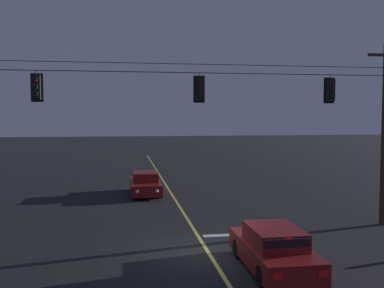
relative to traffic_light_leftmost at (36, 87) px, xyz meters
The scene contains 9 objects.
ground_plane 9.10m from the traffic_light_leftmost, 23.41° to the right, with size 180.00×180.00×0.00m, color black.
lane_centre_stripe 10.57m from the traffic_light_leftmost, 43.76° to the left, with size 0.14×60.00×0.01m, color #D1C64C.
stop_bar_paint 10.16m from the traffic_light_leftmost, ahead, with size 3.40×0.36×0.01m, color silver.
signal_span_assembly 6.54m from the traffic_light_leftmost, ahead, with size 18.86×0.32×8.05m.
traffic_light_leftmost is the anchor object (origin of this frame).
traffic_light_left_inner 6.45m from the traffic_light_leftmost, ahead, with size 0.48×0.41×1.22m.
traffic_light_centre 12.19m from the traffic_light_leftmost, ahead, with size 0.48×0.41×1.22m.
car_waiting_near_lane 10.72m from the traffic_light_leftmost, 30.76° to the right, with size 1.80×4.33×1.39m.
car_oncoming_lead 11.71m from the traffic_light_leftmost, 63.41° to the left, with size 1.80×4.42×1.39m.
Camera 1 is at (-2.99, -15.07, 4.89)m, focal length 40.94 mm.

